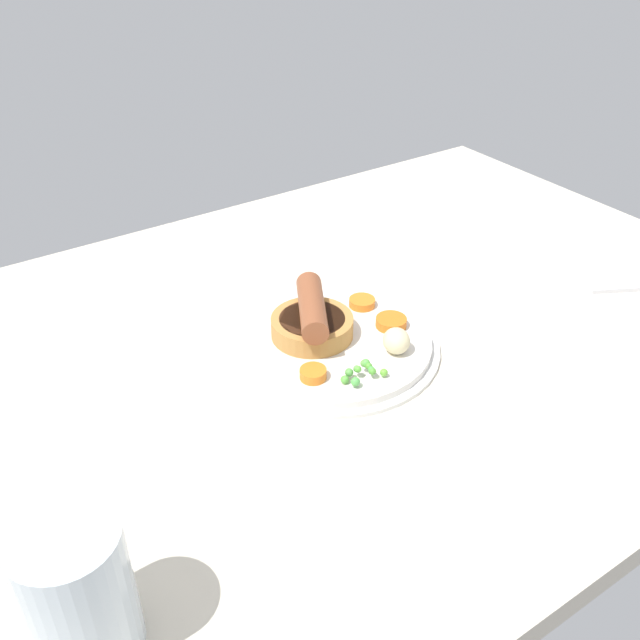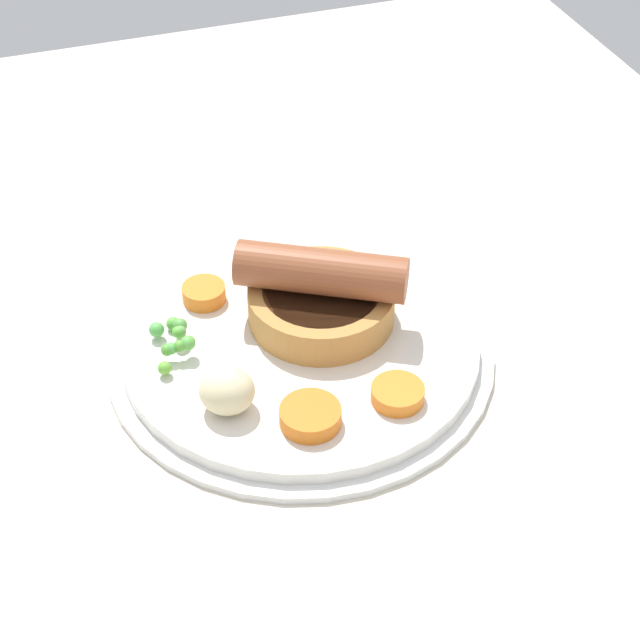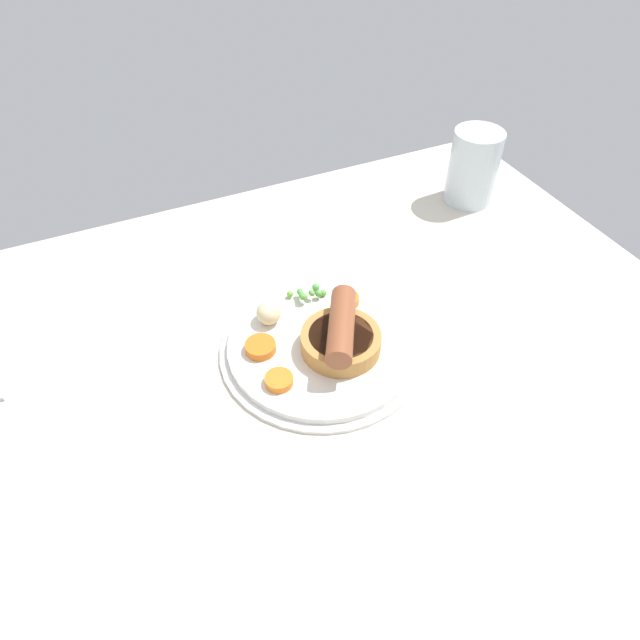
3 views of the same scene
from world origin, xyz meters
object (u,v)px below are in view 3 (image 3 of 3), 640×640
potato_chunk_0 (269,312)px  carrot_slice_1 (260,347)px  carrot_slice_0 (279,380)px  drinking_glass (473,167)px  dinner_plate (322,346)px  sausage_pudding (340,336)px  pea_pile (308,293)px  carrot_slice_3 (348,300)px

potato_chunk_0 → carrot_slice_1: bearing=-122.8°
carrot_slice_0 → carrot_slice_1: size_ratio=0.88×
carrot_slice_0 → drinking_glass: drinking_glass is taller
dinner_plate → sausage_pudding: sausage_pudding is taller
dinner_plate → pea_pile: pea_pile is taller
pea_pile → carrot_slice_3: size_ratio=1.71×
pea_pile → carrot_slice_0: bearing=-127.0°
potato_chunk_0 → carrot_slice_3: (10.48, -1.17, -0.89)cm
carrot_slice_3 → pea_pile: bearing=145.4°
potato_chunk_0 → drinking_glass: drinking_glass is taller
carrot_slice_3 → drinking_glass: (30.02, 15.75, 3.94)cm
carrot_slice_1 → carrot_slice_3: same height
drinking_glass → potato_chunk_0: bearing=-160.2°
carrot_slice_0 → carrot_slice_3: carrot_slice_3 is taller
pea_pile → potato_chunk_0: potato_chunk_0 is taller
drinking_glass → carrot_slice_3: bearing=-152.3°
carrot_slice_0 → drinking_glass: 49.76cm
dinner_plate → carrot_slice_0: carrot_slice_0 is taller
potato_chunk_0 → carrot_slice_0: potato_chunk_0 is taller
carrot_slice_1 → carrot_slice_0: bearing=-88.6°
pea_pile → carrot_slice_0: pea_pile is taller
dinner_plate → pea_pile: (1.63, 7.85, 1.75)cm
pea_pile → carrot_slice_1: (-8.96, -6.08, -0.36)cm
sausage_pudding → pea_pile: bearing=28.7°
potato_chunk_0 → carrot_slice_0: 10.29cm
dinner_plate → potato_chunk_0: (-4.56, 6.06, 2.29)cm
carrot_slice_3 → potato_chunk_0: bearing=173.6°
carrot_slice_1 → potato_chunk_0: bearing=57.2°
carrot_slice_0 → sausage_pudding: bearing=13.5°
carrot_slice_3 → drinking_glass: drinking_glass is taller
sausage_pudding → carrot_slice_1: 9.64cm
dinner_plate → sausage_pudding: 3.71cm
carrot_slice_1 → drinking_glass: 47.37cm
carrot_slice_1 → pea_pile: bearing=34.2°
carrot_slice_0 → pea_pile: bearing=53.0°
sausage_pudding → carrot_slice_1: bearing=97.7°
drinking_glass → carrot_slice_1: bearing=-156.4°
sausage_pudding → pea_pile: (0.11, 9.61, -1.14)cm
sausage_pudding → pea_pile: 9.67cm
sausage_pudding → carrot_slice_3: sausage_pudding is taller
dinner_plate → carrot_slice_3: (5.92, 4.89, 1.40)cm
carrot_slice_1 → sausage_pudding: bearing=-21.7°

